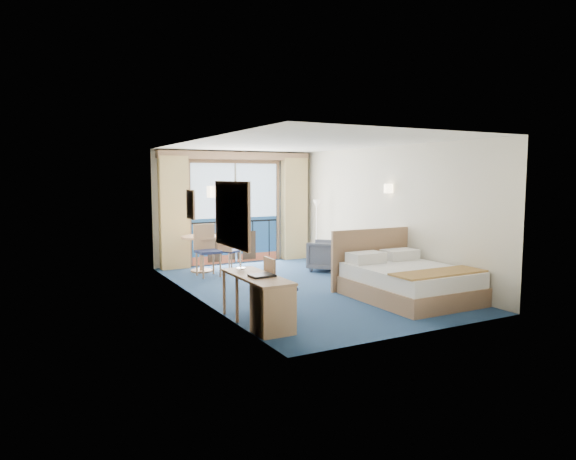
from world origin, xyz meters
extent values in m
plane|color=navy|center=(0.00, 0.00, 0.00)|extent=(6.50, 6.50, 0.00)
cube|color=silver|center=(0.00, 3.26, 1.35)|extent=(4.00, 0.02, 2.70)
cube|color=silver|center=(0.00, -3.26, 1.35)|extent=(4.00, 0.02, 2.70)
cube|color=silver|center=(-2.01, 0.00, 1.35)|extent=(0.02, 6.50, 2.70)
cube|color=silver|center=(2.01, 0.00, 1.35)|extent=(0.02, 6.50, 2.70)
cube|color=silver|center=(0.00, 0.00, 2.71)|extent=(4.00, 6.50, 0.02)
cube|color=navy|center=(0.00, 3.22, 0.56)|extent=(2.20, 0.02, 1.08)
cube|color=#C0DDFC|center=(0.00, 3.22, 1.76)|extent=(2.20, 0.02, 1.32)
cube|color=brown|center=(0.00, 3.22, 0.10)|extent=(2.20, 0.02, 0.20)
cube|color=black|center=(0.00, 3.22, 1.00)|extent=(2.20, 0.02, 0.04)
cube|color=#9F7656|center=(0.00, 3.21, 2.46)|extent=(2.36, 0.03, 0.12)
cube|color=#9F7656|center=(-1.15, 3.21, 1.20)|extent=(0.06, 0.03, 2.40)
cube|color=#9F7656|center=(1.15, 3.21, 1.20)|extent=(0.06, 0.03, 2.40)
cube|color=silver|center=(0.00, 3.21, 1.20)|extent=(0.05, 0.02, 2.40)
cube|color=#3B291B|center=(0.35, 3.21, 0.40)|extent=(0.35, 0.02, 0.70)
cube|color=#3B291B|center=(-0.55, 3.21, 0.40)|extent=(0.35, 0.02, 0.70)
cube|color=#3B291B|center=(-0.05, 3.21, 0.30)|extent=(0.30, 0.02, 0.45)
cube|color=black|center=(-0.90, 3.22, 0.55)|extent=(0.02, 0.01, 0.90)
cube|color=black|center=(-0.45, 3.22, 0.55)|extent=(0.03, 0.01, 0.90)
cube|color=black|center=(0.00, 3.22, 0.55)|extent=(0.03, 0.01, 0.90)
cube|color=black|center=(0.45, 3.22, 0.55)|extent=(0.03, 0.01, 0.90)
cube|color=black|center=(0.90, 3.22, 0.55)|extent=(0.02, 0.01, 0.90)
cube|color=#D8BE77|center=(-1.55, 3.07, 1.28)|extent=(0.65, 0.22, 2.55)
cube|color=#D8BE77|center=(1.55, 3.07, 1.28)|extent=(0.65, 0.22, 2.55)
cube|color=#9F7656|center=(0.00, 3.10, 2.58)|extent=(3.80, 0.25, 0.18)
cube|color=#9F7656|center=(-1.98, -1.50, 1.55)|extent=(0.04, 1.25, 0.95)
cube|color=silver|center=(-1.95, -1.50, 1.55)|extent=(0.01, 1.12, 0.82)
cube|color=#9F7656|center=(-1.98, 0.45, 1.60)|extent=(0.03, 0.42, 0.52)
cube|color=gray|center=(-1.96, 0.45, 1.60)|extent=(0.01, 0.34, 0.44)
cylinder|color=#FFE2B2|center=(-1.94, -0.60, 1.85)|extent=(0.18, 0.18, 0.18)
cylinder|color=#FFE2B2|center=(1.94, -0.15, 1.85)|extent=(0.18, 0.18, 0.18)
cube|color=#9F7656|center=(1.17, -1.73, 0.15)|extent=(1.63, 2.03, 0.31)
cube|color=white|center=(1.17, -1.73, 0.43)|extent=(1.57, 1.97, 0.25)
cube|color=#A37B3F|center=(1.17, -2.39, 0.57)|extent=(1.61, 0.56, 0.03)
cube|color=white|center=(0.78, -1.00, 0.65)|extent=(0.63, 0.41, 0.18)
cube|color=white|center=(1.55, -1.00, 0.65)|extent=(0.63, 0.41, 0.18)
cube|color=#9F7656|center=(1.17, -0.66, 0.56)|extent=(1.78, 0.06, 1.12)
cube|color=tan|center=(1.78, -0.25, 0.27)|extent=(0.41, 0.39, 0.53)
cube|color=white|center=(1.82, -0.21, 0.57)|extent=(0.17, 0.14, 0.07)
imported|color=#424550|center=(1.36, 1.25, 0.34)|extent=(1.03, 1.03, 0.68)
cylinder|color=silver|center=(1.70, 2.23, 0.01)|extent=(0.21, 0.21, 0.03)
cylinder|color=silver|center=(1.70, 2.23, 0.72)|extent=(0.02, 0.02, 1.44)
cone|color=white|center=(1.70, 2.23, 1.44)|extent=(0.19, 0.19, 0.17)
cube|color=#9F7656|center=(-1.73, -1.82, 0.68)|extent=(0.51, 1.49, 0.04)
cube|color=tan|center=(-1.73, -2.33, 0.33)|extent=(0.48, 0.45, 0.66)
cylinder|color=#9F7656|center=(-1.96, -1.63, 0.33)|extent=(0.05, 0.05, 0.66)
cylinder|color=#9F7656|center=(-1.51, -1.63, 0.33)|extent=(0.05, 0.05, 0.66)
cylinder|color=#9F7656|center=(-1.96, -1.12, 0.33)|extent=(0.05, 0.05, 0.66)
cylinder|color=#9F7656|center=(-1.51, -1.12, 0.33)|extent=(0.05, 0.05, 0.66)
cube|color=#1D2445|center=(-1.25, -1.63, 0.43)|extent=(0.41, 0.41, 0.05)
cube|color=#9F7656|center=(-1.44, -1.62, 0.67)|extent=(0.06, 0.39, 0.46)
cylinder|color=#9F7656|center=(-1.11, -1.80, 0.21)|extent=(0.03, 0.03, 0.41)
cylinder|color=#9F7656|center=(-1.09, -1.48, 0.21)|extent=(0.03, 0.03, 0.41)
cylinder|color=#9F7656|center=(-1.42, -1.78, 0.21)|extent=(0.03, 0.03, 0.41)
cylinder|color=#9F7656|center=(-1.40, -1.47, 0.21)|extent=(0.03, 0.03, 0.41)
cube|color=black|center=(-1.71, -1.93, 0.71)|extent=(0.35, 0.27, 0.03)
cylinder|color=silver|center=(-1.79, -1.37, 0.73)|extent=(0.13, 0.13, 0.02)
cylinder|color=silver|center=(-1.79, -1.37, 0.94)|extent=(0.02, 0.02, 0.44)
cone|color=white|center=(-1.79, -1.37, 1.16)|extent=(0.12, 0.12, 0.11)
cylinder|color=#9F7656|center=(-1.13, 2.45, 0.77)|extent=(0.88, 0.88, 0.04)
cylinder|color=#9F7656|center=(-1.13, 2.45, 0.38)|extent=(0.09, 0.09, 0.77)
cylinder|color=#9F7656|center=(-1.13, 2.45, 0.02)|extent=(0.48, 0.48, 0.03)
cube|color=#1D2445|center=(-0.51, 2.30, 0.43)|extent=(0.53, 0.53, 0.05)
cube|color=#9F7656|center=(-0.67, 2.21, 0.67)|extent=(0.23, 0.35, 0.46)
cylinder|color=#9F7656|center=(-0.29, 2.25, 0.21)|extent=(0.03, 0.03, 0.42)
cylinder|color=#9F7656|center=(-0.45, 2.52, 0.21)|extent=(0.03, 0.03, 0.42)
cylinder|color=#9F7656|center=(-0.56, 2.09, 0.21)|extent=(0.03, 0.03, 0.42)
cylinder|color=#9F7656|center=(-0.72, 2.36, 0.21)|extent=(0.03, 0.03, 0.42)
cube|color=#1D2445|center=(-1.18, 1.85, 0.52)|extent=(0.48, 0.48, 0.06)
cube|color=#9F7656|center=(-1.19, 2.07, 0.81)|extent=(0.47, 0.06, 0.55)
cylinder|color=#9F7656|center=(-1.36, 1.65, 0.25)|extent=(0.04, 0.04, 0.50)
cylinder|color=#9F7656|center=(-0.98, 1.67, 0.25)|extent=(0.04, 0.04, 0.50)
cylinder|color=#9F7656|center=(-1.38, 2.03, 0.25)|extent=(0.04, 0.04, 0.50)
cylinder|color=#9F7656|center=(-1.00, 2.05, 0.25)|extent=(0.04, 0.04, 0.50)
camera|label=1|loc=(-4.70, -8.33, 2.09)|focal=32.00mm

